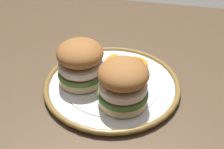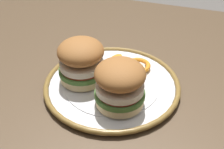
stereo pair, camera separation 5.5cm
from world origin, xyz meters
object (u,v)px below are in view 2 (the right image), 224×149
(sandwich_half_left, at_px, (120,83))
(sandwich_half_right, at_px, (81,60))
(dining_table, at_px, (137,110))
(dinner_plate, at_px, (112,85))

(sandwich_half_left, relative_size, sandwich_half_right, 1.10)
(dining_table, distance_m, sandwich_half_right, 0.22)
(dinner_plate, bearing_deg, dining_table, -131.02)
(sandwich_half_left, xyz_separation_m, sandwich_half_right, (0.11, -0.05, 0.00))
(dining_table, bearing_deg, sandwich_half_right, 28.02)
(dining_table, height_order, sandwich_half_right, sandwich_half_right)
(dining_table, height_order, dinner_plate, dinner_plate)
(dinner_plate, bearing_deg, sandwich_half_right, 4.90)
(sandwich_half_right, bearing_deg, dinner_plate, -175.10)
(sandwich_half_left, bearing_deg, dining_table, -97.06)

